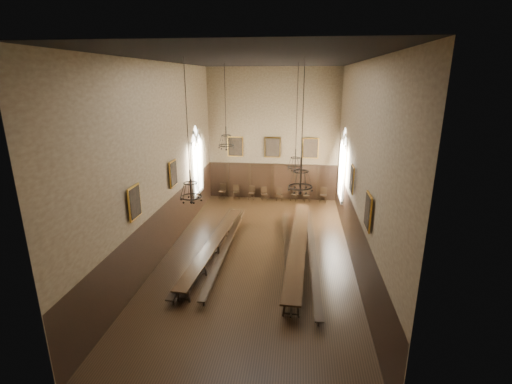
% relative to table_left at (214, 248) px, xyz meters
% --- Properties ---
extents(floor, '(9.00, 18.00, 0.02)m').
position_rel_table_left_xyz_m(floor, '(2.10, 0.26, -0.36)').
color(floor, black).
rests_on(floor, ground).
extents(ceiling, '(9.00, 18.00, 0.02)m').
position_rel_table_left_xyz_m(ceiling, '(2.10, 0.26, 8.66)').
color(ceiling, black).
rests_on(ceiling, ground).
extents(wall_back, '(9.00, 0.02, 9.00)m').
position_rel_table_left_xyz_m(wall_back, '(2.10, 9.27, 4.15)').
color(wall_back, '#7E6B4D').
rests_on(wall_back, ground).
extents(wall_front, '(9.00, 0.02, 9.00)m').
position_rel_table_left_xyz_m(wall_front, '(2.10, -8.75, 4.15)').
color(wall_front, '#7E6B4D').
rests_on(wall_front, ground).
extents(wall_left, '(0.02, 18.00, 9.00)m').
position_rel_table_left_xyz_m(wall_left, '(-2.41, 0.26, 4.15)').
color(wall_left, '#7E6B4D').
rests_on(wall_left, ground).
extents(wall_right, '(0.02, 18.00, 9.00)m').
position_rel_table_left_xyz_m(wall_right, '(6.61, 0.26, 4.15)').
color(wall_right, '#7E6B4D').
rests_on(wall_right, ground).
extents(wainscot_panelling, '(9.00, 18.00, 2.50)m').
position_rel_table_left_xyz_m(wainscot_panelling, '(2.10, 0.26, 0.90)').
color(wainscot_panelling, black).
rests_on(wainscot_panelling, floor).
extents(table_left, '(1.26, 9.07, 0.71)m').
position_rel_table_left_xyz_m(table_left, '(0.00, 0.00, 0.00)').
color(table_left, black).
rests_on(table_left, floor).
extents(table_right, '(1.19, 10.80, 0.84)m').
position_rel_table_left_xyz_m(table_right, '(4.05, 0.31, 0.07)').
color(table_right, black).
rests_on(table_right, floor).
extents(bench_left_outer, '(0.80, 10.17, 0.46)m').
position_rel_table_left_xyz_m(bench_left_outer, '(-0.38, 0.36, -0.06)').
color(bench_left_outer, black).
rests_on(bench_left_outer, floor).
extents(bench_left_inner, '(0.32, 9.95, 0.45)m').
position_rel_table_left_xyz_m(bench_left_inner, '(0.55, 0.33, -0.07)').
color(bench_left_inner, black).
rests_on(bench_left_inner, floor).
extents(bench_right_inner, '(0.84, 9.14, 0.41)m').
position_rel_table_left_xyz_m(bench_right_inner, '(3.51, 0.35, -0.09)').
color(bench_right_inner, black).
rests_on(bench_right_inner, floor).
extents(bench_right_outer, '(0.53, 10.75, 0.48)m').
position_rel_table_left_xyz_m(bench_right_outer, '(4.72, 0.00, -0.04)').
color(bench_right_outer, black).
rests_on(bench_right_outer, floor).
extents(chair_0, '(0.50, 0.50, 1.01)m').
position_rel_table_left_xyz_m(chair_0, '(-1.45, 8.87, -0.05)').
color(chair_0, black).
rests_on(chair_0, floor).
extents(chair_1, '(0.52, 0.52, 0.98)m').
position_rel_table_left_xyz_m(chair_1, '(-0.42, 8.82, -0.06)').
color(chair_1, black).
rests_on(chair_1, floor).
extents(chair_2, '(0.47, 0.47, 0.94)m').
position_rel_table_left_xyz_m(chair_2, '(0.68, 8.82, -0.07)').
color(chair_2, black).
rests_on(chair_2, floor).
extents(chair_3, '(0.52, 0.52, 0.93)m').
position_rel_table_left_xyz_m(chair_3, '(1.58, 8.75, -0.07)').
color(chair_3, black).
rests_on(chair_3, floor).
extents(chair_4, '(0.44, 0.44, 0.95)m').
position_rel_table_left_xyz_m(chair_4, '(2.66, 8.75, -0.07)').
color(chair_4, black).
rests_on(chair_4, floor).
extents(chair_5, '(0.53, 0.53, 0.95)m').
position_rel_table_left_xyz_m(chair_5, '(3.67, 8.87, -0.07)').
color(chair_5, black).
rests_on(chair_5, floor).
extents(chair_6, '(0.52, 0.52, 0.99)m').
position_rel_table_left_xyz_m(chair_6, '(4.55, 8.76, -0.05)').
color(chair_6, black).
rests_on(chair_6, floor).
extents(chair_7, '(0.51, 0.51, 1.03)m').
position_rel_table_left_xyz_m(chair_7, '(5.69, 8.79, -0.04)').
color(chair_7, black).
rests_on(chair_7, floor).
extents(chandelier_back_left, '(0.83, 0.83, 4.30)m').
position_rel_table_left_xyz_m(chandelier_back_left, '(0.07, 3.14, 4.78)').
color(chandelier_back_left, black).
rests_on(chandelier_back_left, ceiling).
extents(chandelier_back_right, '(0.77, 0.77, 5.22)m').
position_rel_table_left_xyz_m(chandelier_back_right, '(3.76, 2.39, 3.96)').
color(chandelier_back_right, black).
rests_on(chandelier_back_right, ceiling).
extents(chandelier_front_left, '(0.87, 0.87, 5.35)m').
position_rel_table_left_xyz_m(chandelier_front_left, '(-0.22, -2.61, 3.80)').
color(chandelier_front_left, black).
rests_on(chandelier_front_left, ceiling).
extents(chandelier_front_right, '(0.93, 0.93, 4.85)m').
position_rel_table_left_xyz_m(chandelier_front_right, '(4.03, -2.45, 4.26)').
color(chandelier_front_right, black).
rests_on(chandelier_front_right, ceiling).
extents(portrait_back_0, '(1.10, 0.12, 1.40)m').
position_rel_table_left_xyz_m(portrait_back_0, '(-0.50, 9.14, 3.35)').
color(portrait_back_0, gold).
rests_on(portrait_back_0, wall_back).
extents(portrait_back_1, '(1.10, 0.12, 1.40)m').
position_rel_table_left_xyz_m(portrait_back_1, '(2.10, 9.14, 3.35)').
color(portrait_back_1, gold).
rests_on(portrait_back_1, wall_back).
extents(portrait_back_2, '(1.10, 0.12, 1.40)m').
position_rel_table_left_xyz_m(portrait_back_2, '(4.70, 9.14, 3.35)').
color(portrait_back_2, gold).
rests_on(portrait_back_2, wall_back).
extents(portrait_left_0, '(0.12, 1.00, 1.30)m').
position_rel_table_left_xyz_m(portrait_left_0, '(-2.28, 1.26, 3.35)').
color(portrait_left_0, gold).
rests_on(portrait_left_0, wall_left).
extents(portrait_left_1, '(0.12, 1.00, 1.30)m').
position_rel_table_left_xyz_m(portrait_left_1, '(-2.28, -3.24, 3.35)').
color(portrait_left_1, gold).
rests_on(portrait_left_1, wall_left).
extents(portrait_right_0, '(0.12, 1.00, 1.30)m').
position_rel_table_left_xyz_m(portrait_right_0, '(6.48, 1.26, 3.35)').
color(portrait_right_0, gold).
rests_on(portrait_right_0, wall_right).
extents(portrait_right_1, '(0.12, 1.00, 1.30)m').
position_rel_table_left_xyz_m(portrait_right_1, '(6.48, -3.24, 3.35)').
color(portrait_right_1, gold).
rests_on(portrait_right_1, wall_right).
extents(window_right, '(0.20, 2.20, 4.60)m').
position_rel_table_left_xyz_m(window_right, '(6.53, 5.76, 3.05)').
color(window_right, white).
rests_on(window_right, wall_right).
extents(window_left, '(0.20, 2.20, 4.60)m').
position_rel_table_left_xyz_m(window_left, '(-2.33, 5.76, 3.05)').
color(window_left, white).
rests_on(window_left, wall_left).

